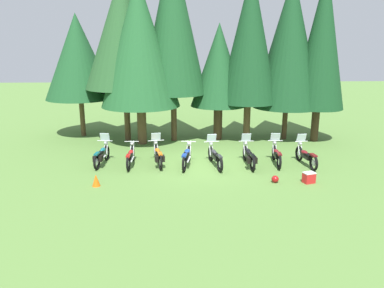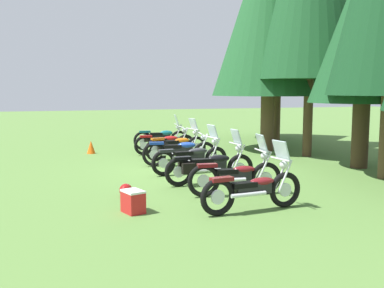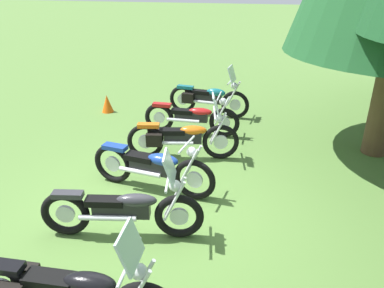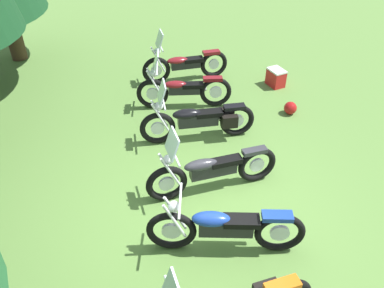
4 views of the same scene
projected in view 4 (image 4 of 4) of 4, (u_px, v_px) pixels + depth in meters
name	position (u px, v px, depth m)	size (l,w,h in m)	color
ground_plane	(207.00, 214.00, 6.58)	(80.00, 80.00, 0.00)	#547A38
motorcycle_3	(224.00, 227.00, 5.73)	(0.70, 2.33, 1.03)	black
motorcycle_4	(211.00, 170.00, 6.77)	(0.73, 2.38, 1.37)	black
motorcycle_5	(199.00, 120.00, 8.00)	(0.71, 2.39, 1.37)	black
motorcycle_6	(183.00, 89.00, 9.04)	(0.70, 2.21, 1.38)	black
motorcycle_7	(184.00, 64.00, 10.11)	(0.62, 2.26, 1.37)	black
picnic_cooler	(276.00, 78.00, 10.02)	(0.54, 0.45, 0.45)	red
dropped_helmet	(290.00, 108.00, 8.98)	(0.29, 0.29, 0.29)	maroon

